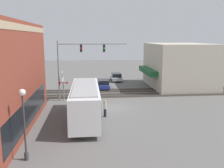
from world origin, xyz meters
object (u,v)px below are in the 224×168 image
city_bus (85,101)px  parked_car_silver (116,77)px  crossing_signal (63,83)px  parked_car_blue (103,84)px  pedestrian_near_bus (105,108)px  streetlamp (24,118)px

city_bus → parked_car_silver: city_bus is taller
crossing_signal → parked_car_silver: size_ratio=0.85×
crossing_signal → parked_car_blue: crossing_signal is taller
crossing_signal → parked_car_silver: 16.24m
parked_car_blue → parked_car_silver: size_ratio=0.98×
city_bus → pedestrian_near_bus: city_bus is taller
crossing_signal → streetlamp: size_ratio=0.81×
city_bus → streetlamp: bearing=153.7°
streetlamp → pedestrian_near_bus: bearing=-33.9°
city_bus → parked_car_silver: (21.67, -5.40, -1.19)m
city_bus → pedestrian_near_bus: size_ratio=6.12×
crossing_signal → pedestrian_near_bus: size_ratio=2.23×
crossing_signal → parked_car_silver: bearing=-30.4°
city_bus → crossing_signal: bearing=19.8°
crossing_signal → parked_car_blue: size_ratio=0.87×
city_bus → parked_car_blue: bearing=-9.9°
crossing_signal → pedestrian_near_bus: crossing_signal is taller
city_bus → pedestrian_near_bus: bearing=-66.0°
parked_car_blue → pedestrian_near_bus: size_ratio=2.58×
city_bus → streetlamp: (-7.61, 3.76, 0.96)m
parked_car_silver → crossing_signal: bearing=149.6°
streetlamp → crossing_signal: bearing=-3.6°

